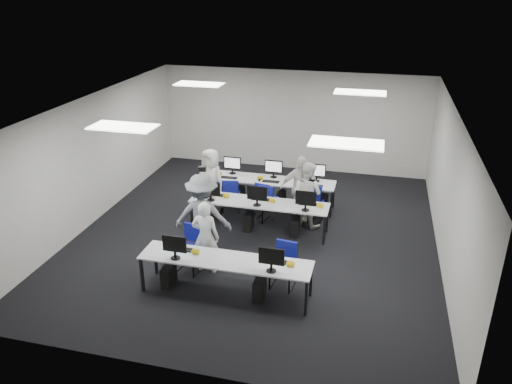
% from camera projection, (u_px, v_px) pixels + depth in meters
% --- Properties ---
extents(room, '(9.00, 9.02, 3.00)m').
position_uv_depth(room, '(257.00, 174.00, 10.94)').
color(room, black).
rests_on(room, ground).
extents(ceiling_panels, '(5.20, 4.60, 0.02)m').
position_uv_depth(ceiling_panels, '(257.00, 107.00, 10.35)').
color(ceiling_panels, white).
rests_on(ceiling_panels, room).
extents(desk_front, '(3.20, 0.70, 0.73)m').
position_uv_depth(desk_front, '(225.00, 262.00, 9.13)').
color(desk_front, silver).
rests_on(desk_front, ground).
extents(desk_mid, '(3.20, 0.70, 0.73)m').
position_uv_depth(desk_mid, '(259.00, 204.00, 11.44)').
color(desk_mid, silver).
rests_on(desk_mid, ground).
extents(desk_back, '(3.20, 0.70, 0.73)m').
position_uv_depth(desk_back, '(272.00, 182.00, 12.69)').
color(desk_back, silver).
rests_on(desk_back, ground).
extents(equipment_front, '(2.51, 0.41, 1.19)m').
position_uv_depth(equipment_front, '(216.00, 276.00, 9.28)').
color(equipment_front, '#0D68B5').
rests_on(equipment_front, desk_front).
extents(equipment_mid, '(2.91, 0.41, 1.19)m').
position_uv_depth(equipment_mid, '(251.00, 216.00, 11.60)').
color(equipment_mid, white).
rests_on(equipment_mid, desk_mid).
extents(equipment_back, '(2.91, 0.41, 1.19)m').
position_uv_depth(equipment_back, '(279.00, 194.00, 12.79)').
color(equipment_back, white).
rests_on(equipment_back, desk_back).
extents(chair_0, '(0.54, 0.57, 0.94)m').
position_uv_depth(chair_0, '(190.00, 256.00, 10.05)').
color(chair_0, navy).
rests_on(chair_0, ground).
extents(chair_1, '(0.49, 0.52, 0.88)m').
position_uv_depth(chair_1, '(283.00, 273.00, 9.52)').
color(chair_1, navy).
rests_on(chair_1, ground).
extents(chair_2, '(0.52, 0.55, 0.83)m').
position_uv_depth(chair_2, '(214.00, 206.00, 12.34)').
color(chair_2, navy).
rests_on(chair_2, ground).
extents(chair_3, '(0.50, 0.53, 0.85)m').
position_uv_depth(chair_3, '(259.00, 208.00, 12.19)').
color(chair_3, navy).
rests_on(chair_3, ground).
extents(chair_4, '(0.56, 0.59, 0.92)m').
position_uv_depth(chair_4, '(309.00, 212.00, 11.95)').
color(chair_4, navy).
rests_on(chair_4, ground).
extents(chair_5, '(0.51, 0.54, 0.87)m').
position_uv_depth(chair_5, '(231.00, 200.00, 12.65)').
color(chair_5, navy).
rests_on(chair_5, ground).
extents(chair_6, '(0.48, 0.52, 0.88)m').
position_uv_depth(chair_6, '(268.00, 206.00, 12.30)').
color(chair_6, navy).
rests_on(chair_6, ground).
extents(chair_7, '(0.45, 0.49, 0.83)m').
position_uv_depth(chair_7, '(314.00, 209.00, 12.18)').
color(chair_7, navy).
rests_on(chair_7, ground).
extents(handbag, '(0.35, 0.26, 0.26)m').
position_uv_depth(handbag, '(208.00, 192.00, 11.64)').
color(handbag, tan).
rests_on(handbag, desk_mid).
extents(student_0, '(0.56, 0.37, 1.53)m').
position_uv_depth(student_0, '(206.00, 237.00, 9.82)').
color(student_0, silver).
rests_on(student_0, ground).
extents(student_1, '(0.95, 0.87, 1.58)m').
position_uv_depth(student_1, '(307.00, 194.00, 11.70)').
color(student_1, silver).
rests_on(student_1, ground).
extents(student_2, '(0.92, 0.76, 1.62)m').
position_uv_depth(student_2, '(211.00, 180.00, 12.44)').
color(student_2, silver).
rests_on(student_2, ground).
extents(student_3, '(1.02, 0.59, 1.63)m').
position_uv_depth(student_3, '(300.00, 188.00, 11.93)').
color(student_3, silver).
rests_on(student_3, ground).
extents(photographer, '(1.26, 0.82, 1.83)m').
position_uv_depth(photographer, '(203.00, 216.00, 10.34)').
color(photographer, slate).
rests_on(photographer, ground).
extents(dslr_camera, '(0.16, 0.20, 0.10)m').
position_uv_depth(dslr_camera, '(203.00, 169.00, 10.12)').
color(dslr_camera, black).
rests_on(dslr_camera, photographer).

